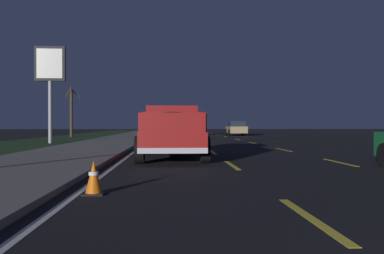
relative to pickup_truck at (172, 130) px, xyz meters
name	(u,v)px	position (x,y,z in m)	size (l,w,h in m)	color
ground	(219,141)	(14.50, -3.50, -0.98)	(144.00, 144.00, 0.00)	black
sidewalk_shoulder	(117,140)	(14.50, 3.95, -0.92)	(108.00, 4.00, 0.12)	slate
grass_verge	(47,141)	(14.50, 8.95, -0.98)	(108.00, 6.00, 0.01)	#1E3819
lane_markings	(177,139)	(17.54, -0.41, -0.98)	(108.00, 7.04, 0.01)	yellow
pickup_truck	(172,130)	(0.00, 0.00, 0.00)	(5.43, 2.30, 1.87)	maroon
sedan_tan	(236,128)	(27.51, -6.96, -0.20)	(4.45, 2.10, 1.54)	#9E845B
gas_price_sign	(50,71)	(11.29, 7.71, 3.60)	(0.27, 1.90, 6.15)	#99999E
bare_tree_far	(71,111)	(23.95, 9.62, 1.50)	(1.90, 1.55, 4.91)	#423323
traffic_cone_near	(94,178)	(-7.04, 1.35, -0.70)	(0.36, 0.36, 0.58)	black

